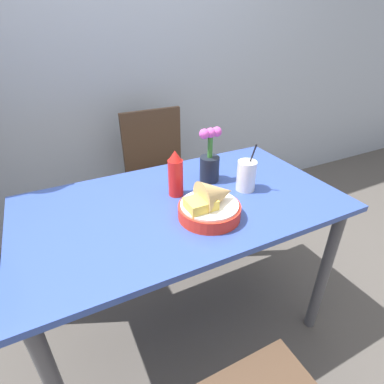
% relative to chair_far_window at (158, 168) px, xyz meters
% --- Properties ---
extents(ground_plane, '(12.00, 12.00, 0.00)m').
position_rel_chair_far_window_xyz_m(ground_plane, '(-0.18, -0.78, -0.53)').
color(ground_plane, '#4C4742').
extents(wall_window, '(7.00, 0.06, 2.60)m').
position_rel_chair_far_window_xyz_m(wall_window, '(-0.18, 0.36, 0.77)').
color(wall_window, '#9EA8B7').
rests_on(wall_window, ground_plane).
extents(dining_table, '(1.28, 0.72, 0.75)m').
position_rel_chair_far_window_xyz_m(dining_table, '(-0.18, -0.78, 0.11)').
color(dining_table, '#334C9E').
rests_on(dining_table, ground_plane).
extents(chair_far_window, '(0.40, 0.40, 0.89)m').
position_rel_chair_far_window_xyz_m(chair_far_window, '(0.00, 0.00, 0.00)').
color(chair_far_window, '#473323').
rests_on(chair_far_window, ground_plane).
extents(food_basket, '(0.23, 0.23, 0.15)m').
position_rel_chair_far_window_xyz_m(food_basket, '(-0.13, -0.92, 0.27)').
color(food_basket, red).
rests_on(food_basket, dining_table).
extents(ketchup_bottle, '(0.06, 0.06, 0.20)m').
position_rel_chair_far_window_xyz_m(ketchup_bottle, '(-0.19, -0.72, 0.31)').
color(ketchup_bottle, red).
rests_on(ketchup_bottle, dining_table).
extents(drink_cup, '(0.08, 0.08, 0.21)m').
position_rel_chair_far_window_xyz_m(drink_cup, '(0.10, -0.81, 0.28)').
color(drink_cup, silver).
rests_on(drink_cup, dining_table).
extents(flower_vase, '(0.10, 0.09, 0.24)m').
position_rel_chair_far_window_xyz_m(flower_vase, '(0.00, -0.67, 0.31)').
color(flower_vase, black).
rests_on(flower_vase, dining_table).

